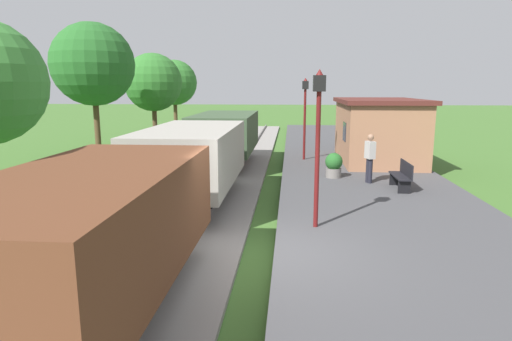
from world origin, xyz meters
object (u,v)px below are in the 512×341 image
object	(u,v)px
bench_near_hut	(402,175)
lamp_post_far	(305,104)
freight_train	(192,161)
tree_trackside_far	(93,65)
person_waiting	(370,156)
potted_planter	(334,165)
station_hut	(378,130)
bench_down_platform	(354,137)
lamp_post_near	(318,120)
tree_field_left	(153,83)
tree_field_distant	(174,83)

from	to	relation	value
bench_near_hut	lamp_post_far	bearing A→B (deg)	117.93
freight_train	tree_trackside_far	size ratio (longest dim) A/B	2.95
person_waiting	tree_trackside_far	bearing A→B (deg)	-42.44
freight_train	potted_planter	xyz separation A→B (m)	(4.51, 3.45, -0.67)
station_hut	lamp_post_far	world-z (taller)	lamp_post_far
bench_near_hut	potted_planter	size ratio (longest dim) A/B	1.64
bench_near_hut	bench_down_platform	size ratio (longest dim) A/B	1.00
bench_near_hut	bench_down_platform	world-z (taller)	same
bench_near_hut	lamp_post_far	size ratio (longest dim) A/B	0.41
station_hut	lamp_post_near	distance (m)	10.30
freight_train	lamp_post_far	bearing A→B (deg)	64.61
potted_planter	lamp_post_near	size ratio (longest dim) A/B	0.25
person_waiting	bench_down_platform	bearing A→B (deg)	-113.27
lamp_post_far	tree_field_left	size ratio (longest dim) A/B	0.67
lamp_post_far	tree_field_left	distance (m)	10.65
bench_near_hut	tree_field_left	bearing A→B (deg)	135.85
bench_near_hut	potted_planter	xyz separation A→B (m)	(-2.05, 1.73, 0.00)
freight_train	lamp_post_near	xyz separation A→B (m)	(3.53, -2.40, 1.41)
tree_field_left	tree_trackside_far	bearing A→B (deg)	-103.99
person_waiting	tree_trackside_far	xyz separation A→B (m)	(-12.26, 5.53, 3.41)
freight_train	potted_planter	size ratio (longest dim) A/B	21.18
station_hut	lamp_post_far	bearing A→B (deg)	177.64
freight_train	lamp_post_far	xyz separation A→B (m)	(3.53, 7.44, 1.41)
freight_train	lamp_post_far	size ratio (longest dim) A/B	5.24
lamp_post_far	bench_down_platform	bearing A→B (deg)	60.56
tree_field_left	potted_planter	bearing A→B (deg)	-44.93
bench_down_platform	lamp_post_near	world-z (taller)	lamp_post_near
bench_down_platform	bench_near_hut	bearing A→B (deg)	-90.00
tree_field_left	tree_field_distant	bearing A→B (deg)	94.08
bench_near_hut	potted_planter	world-z (taller)	potted_planter
station_hut	bench_down_platform	bearing A→B (deg)	92.49
lamp_post_near	lamp_post_far	size ratio (longest dim) A/B	1.00
freight_train	tree_field_distant	distance (m)	20.79
bench_down_platform	tree_field_left	size ratio (longest dim) A/B	0.27
potted_planter	freight_train	bearing A→B (deg)	-142.57
freight_train	tree_field_left	xyz separation A→B (m)	(-5.33, 13.27, 2.41)
person_waiting	lamp_post_far	distance (m)	5.50
tree_field_left	tree_field_distant	size ratio (longest dim) A/B	1.00
bench_down_platform	tree_field_distant	xyz separation A→B (m)	(-12.36, 7.01, 3.13)
station_hut	tree_trackside_far	world-z (taller)	tree_trackside_far
tree_trackside_far	tree_field_distant	xyz separation A→B (m)	(0.81, 11.66, -0.75)
station_hut	tree_field_left	xyz separation A→B (m)	(-12.13, 5.96, 2.15)
station_hut	bench_down_platform	size ratio (longest dim) A/B	3.87
station_hut	potted_planter	xyz separation A→B (m)	(-2.29, -3.85, -0.93)
station_hut	lamp_post_far	distance (m)	3.47
tree_trackside_far	tree_field_left	xyz separation A→B (m)	(1.27, 5.11, -0.80)
tree_trackside_far	tree_field_distant	distance (m)	11.72
station_hut	lamp_post_near	xyz separation A→B (m)	(-3.27, -9.70, 1.15)
person_waiting	freight_train	bearing A→B (deg)	6.75
freight_train	potted_planter	world-z (taller)	freight_train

